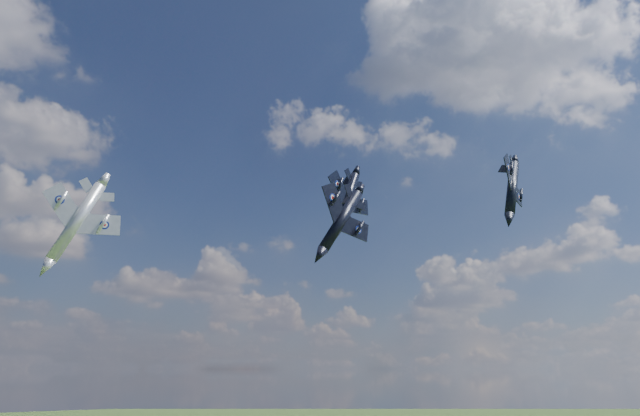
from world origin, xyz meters
TOP-DOWN VIEW (x-y plane):
  - jet_lead_navy at (6.90, 9.86)m, footprint 12.27×16.04m
  - jet_right_navy at (21.78, -5.90)m, footprint 13.54×15.26m
  - jet_high_navy at (16.82, 21.86)m, footprint 14.15×17.19m
  - jet_left_silver at (-22.12, 26.66)m, footprint 14.39×17.56m

SIDE VIEW (x-z plane):
  - jet_left_silver at x=-22.12m, z-range 75.95..83.74m
  - jet_lead_navy at x=6.90m, z-range 76.17..84.96m
  - jet_right_navy at x=21.78m, z-range 80.12..87.05m
  - jet_high_navy at x=16.82m, z-range 83.51..90.93m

